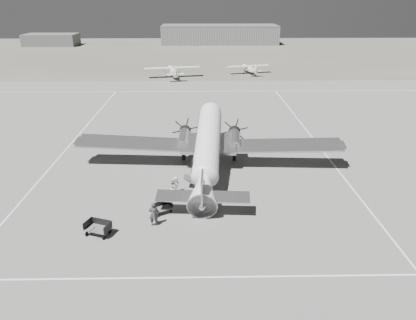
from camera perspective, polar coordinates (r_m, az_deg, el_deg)
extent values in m
plane|color=slate|center=(39.08, 2.22, -3.27)|extent=(260.00, 260.00, 0.00)
cube|color=silver|center=(27.15, 3.90, -16.08)|extent=(60.00, 0.15, 0.01)
cube|color=silver|center=(41.51, 19.02, -2.95)|extent=(0.15, 80.00, 0.01)
cube|color=silver|center=(50.76, -19.18, 1.62)|extent=(0.15, 60.00, 0.01)
cube|color=silver|center=(77.10, 0.57, 9.64)|extent=(90.00, 0.15, 0.01)
cube|color=#5D5A4F|center=(131.31, -0.13, 14.88)|extent=(260.00, 90.00, 0.01)
cube|color=slate|center=(155.99, 1.63, 17.14)|extent=(42.00, 14.00, 6.00)
cube|color=#4F4F4F|center=(155.73, 1.65, 18.35)|extent=(42.00, 14.00, 0.60)
cube|color=#4F4F4F|center=(159.92, -21.17, 15.50)|extent=(18.00, 10.00, 4.00)
imported|color=#303030|center=(32.06, -7.67, -7.53)|extent=(0.78, 0.55, 2.01)
imported|color=silver|center=(36.09, -4.76, -3.95)|extent=(0.72, 0.92, 1.87)
imported|color=silver|center=(37.05, -4.57, -3.51)|extent=(0.73, 0.88, 1.54)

